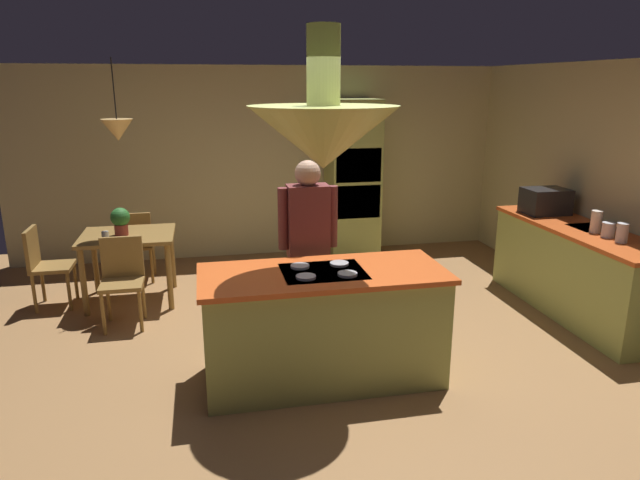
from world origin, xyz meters
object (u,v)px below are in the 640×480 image
at_px(oven_tower, 353,180).
at_px(cup_on_table, 105,236).
at_px(person_at_island, 308,241).
at_px(canister_sugar, 608,230).
at_px(dining_table, 128,244).
at_px(chair_facing_island, 122,275).
at_px(microwave_on_counter, 545,201).
at_px(chair_at_corner, 44,262).
at_px(kitchen_island, 323,325).
at_px(chair_by_back_wall, 136,241).
at_px(canister_flour, 622,233).
at_px(canister_tea, 596,222).
at_px(potted_plant_on_table, 120,220).

height_order(oven_tower, cup_on_table, oven_tower).
bearing_deg(person_at_island, oven_tower, 66.93).
distance_m(person_at_island, canister_sugar, 2.84).
height_order(dining_table, chair_facing_island, chair_facing_island).
bearing_deg(microwave_on_counter, cup_on_table, 174.75).
xyz_separation_m(person_at_island, chair_at_corner, (-2.57, 1.42, -0.47)).
height_order(person_at_island, chair_at_corner, person_at_island).
bearing_deg(kitchen_island, chair_by_back_wall, 121.93).
relative_size(chair_facing_island, chair_by_back_wall, 1.00).
xyz_separation_m(kitchen_island, microwave_on_counter, (2.84, 1.46, 0.60)).
xyz_separation_m(cup_on_table, canister_sugar, (4.73, -1.47, 0.18)).
xyz_separation_m(cup_on_table, canister_flour, (4.73, -1.65, 0.20)).
bearing_deg(canister_flour, microwave_on_counter, 90.00).
relative_size(dining_table, chair_facing_island, 1.11).
relative_size(chair_by_back_wall, chair_at_corner, 1.00).
distance_m(dining_table, person_at_island, 2.24).
distance_m(canister_flour, microwave_on_counter, 1.21).
distance_m(oven_tower, chair_facing_island, 3.36).
xyz_separation_m(person_at_island, cup_on_table, (-1.90, 1.21, -0.17)).
height_order(dining_table, person_at_island, person_at_island).
height_order(chair_at_corner, microwave_on_counter, microwave_on_counter).
bearing_deg(canister_sugar, person_at_island, 174.87).
bearing_deg(canister_tea, chair_facing_island, 169.23).
bearing_deg(chair_facing_island, chair_by_back_wall, 90.00).
height_order(canister_sugar, microwave_on_counter, microwave_on_counter).
bearing_deg(chair_at_corner, chair_facing_island, -126.02).
height_order(person_at_island, cup_on_table, person_at_island).
bearing_deg(canister_sugar, oven_tower, 121.73).
bearing_deg(dining_table, chair_at_corner, -180.00).
xyz_separation_m(canister_flour, microwave_on_counter, (0.00, 1.21, 0.05)).
height_order(chair_facing_island, chair_at_corner, same).
bearing_deg(person_at_island, chair_by_back_wall, 129.89).
bearing_deg(person_at_island, chair_facing_island, 155.22).
bearing_deg(canister_sugar, kitchen_island, -171.41).
bearing_deg(canister_sugar, chair_by_back_wall, 153.14).
bearing_deg(person_at_island, potted_plant_on_table, 142.09).
bearing_deg(dining_table, oven_tower, 22.21).
bearing_deg(oven_tower, kitchen_island, -108.74).
bearing_deg(canister_flour, canister_tea, 90.00).
distance_m(oven_tower, potted_plant_on_table, 3.09).
relative_size(chair_by_back_wall, cup_on_table, 9.67).
bearing_deg(chair_at_corner, canister_sugar, -107.19).
bearing_deg(potted_plant_on_table, person_at_island, -37.91).
height_order(kitchen_island, dining_table, kitchen_island).
xyz_separation_m(potted_plant_on_table, cup_on_table, (-0.14, -0.16, -0.12)).
relative_size(dining_table, chair_at_corner, 1.11).
bearing_deg(kitchen_island, dining_table, 128.99).
bearing_deg(chair_by_back_wall, person_at_island, 129.89).
bearing_deg(cup_on_table, canister_tea, -15.22).
height_order(oven_tower, chair_at_corner, oven_tower).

